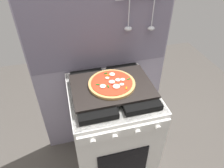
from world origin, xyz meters
TOP-DOWN VIEW (x-y plane):
  - ground_plane at (0.00, 0.00)m, footprint 4.00×4.00m
  - kitchen_backsplash at (0.00, 0.33)m, footprint 1.10×0.08m
  - stove at (-0.00, -0.00)m, footprint 0.60×0.64m
  - baking_tray at (0.00, 0.00)m, footprint 0.54×0.38m
  - pizza_left at (-0.00, 0.01)m, footprint 0.32×0.32m

SIDE VIEW (x-z plane):
  - ground_plane at x=0.00m, z-range 0.00..0.00m
  - stove at x=0.00m, z-range 0.00..0.90m
  - kitchen_backsplash at x=0.00m, z-range 0.01..1.56m
  - baking_tray at x=0.00m, z-range 0.90..0.92m
  - pizza_left at x=0.00m, z-range 0.91..0.94m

